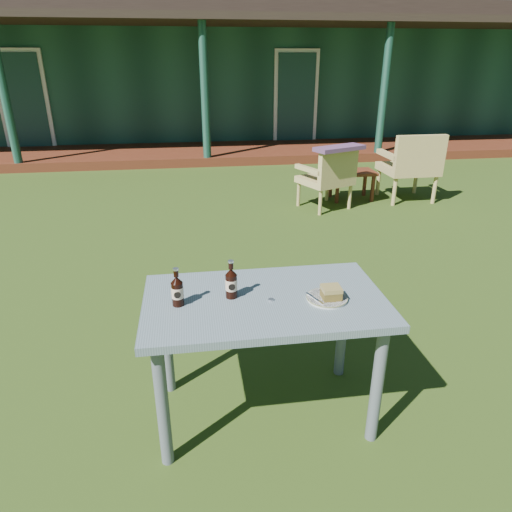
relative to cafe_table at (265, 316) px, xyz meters
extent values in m
plane|color=#334916|center=(0.00, 1.60, -0.62)|extent=(80.00, 80.00, 0.00)
cube|color=#184033|center=(0.00, 11.10, 0.68)|extent=(15.00, 6.00, 2.60)
cube|color=black|center=(0.00, 11.10, 2.13)|extent=(15.80, 6.80, 0.30)
cube|color=black|center=(0.00, 11.10, 2.53)|extent=(12.00, 3.50, 0.60)
cube|color=#562514|center=(0.00, 7.20, -0.54)|extent=(15.00, 1.80, 0.16)
cube|color=black|center=(0.00, 7.20, 1.83)|extent=(15.40, 2.00, 0.12)
cylinder|color=#184033|center=(-3.25, 6.40, 0.61)|extent=(0.14, 0.14, 2.45)
cylinder|color=#184033|center=(0.00, 6.40, 0.61)|extent=(0.14, 0.14, 2.45)
cylinder|color=#184033|center=(3.25, 6.40, 0.61)|extent=(0.14, 0.14, 2.45)
cube|color=white|center=(-3.50, 8.08, 0.38)|extent=(0.95, 0.06, 2.00)
cube|color=#193D38|center=(-3.50, 8.05, 0.38)|extent=(0.80, 0.04, 1.85)
cube|color=white|center=(2.00, 8.08, 0.38)|extent=(0.95, 0.06, 2.00)
cube|color=#193D38|center=(2.00, 8.05, 0.38)|extent=(0.80, 0.04, 1.85)
cube|color=slate|center=(0.00, 0.00, 0.08)|extent=(1.20, 0.70, 0.04)
cylinder|color=slate|center=(-0.52, -0.27, -0.28)|extent=(0.06, 0.06, 0.68)
cylinder|color=slate|center=(0.52, -0.27, -0.28)|extent=(0.06, 0.06, 0.68)
cylinder|color=slate|center=(-0.52, 0.27, -0.28)|extent=(0.06, 0.06, 0.68)
cylinder|color=slate|center=(0.52, 0.27, -0.28)|extent=(0.06, 0.06, 0.68)
cylinder|color=silver|center=(0.30, -0.06, 0.11)|extent=(0.20, 0.20, 0.01)
cylinder|color=olive|center=(0.30, -0.06, 0.11)|extent=(0.20, 0.20, 0.00)
cube|color=brown|center=(0.32, -0.07, 0.14)|extent=(0.09, 0.08, 0.04)
cube|color=olive|center=(0.32, -0.07, 0.17)|extent=(0.09, 0.09, 0.02)
cube|color=silver|center=(0.24, -0.07, 0.12)|extent=(0.06, 0.13, 0.00)
cylinder|color=black|center=(-0.16, 0.04, 0.16)|extent=(0.06, 0.06, 0.12)
cone|color=black|center=(-0.16, 0.04, 0.24)|extent=(0.06, 0.06, 0.03)
cylinder|color=black|center=(-0.16, 0.04, 0.27)|extent=(0.02, 0.02, 0.03)
cylinder|color=silver|center=(-0.16, 0.04, 0.30)|extent=(0.03, 0.03, 0.01)
cylinder|color=beige|center=(-0.16, 0.04, 0.17)|extent=(0.06, 0.06, 0.06)
cylinder|color=black|center=(-0.16, 0.01, 0.17)|extent=(0.03, 0.00, 0.03)
cylinder|color=black|center=(-0.42, -0.01, 0.16)|extent=(0.06, 0.06, 0.12)
cone|color=black|center=(-0.42, -0.01, 0.24)|extent=(0.06, 0.06, 0.03)
cylinder|color=black|center=(-0.42, -0.01, 0.27)|extent=(0.02, 0.02, 0.03)
cylinder|color=silver|center=(-0.42, -0.01, 0.29)|extent=(0.03, 0.03, 0.01)
cylinder|color=beige|center=(-0.42, -0.01, 0.17)|extent=(0.06, 0.06, 0.06)
cylinder|color=black|center=(-0.42, -0.03, 0.17)|extent=(0.03, 0.00, 0.03)
cylinder|color=silver|center=(0.03, -0.03, 0.11)|extent=(0.03, 0.03, 0.01)
cube|color=tan|center=(1.39, 3.65, -0.26)|extent=(0.75, 0.73, 0.08)
cube|color=tan|center=(1.49, 3.43, -0.02)|extent=(0.56, 0.30, 0.38)
cube|color=tan|center=(1.62, 3.77, -0.09)|extent=(0.26, 0.49, 0.05)
cube|color=tan|center=(1.15, 3.56, -0.09)|extent=(0.26, 0.49, 0.05)
cylinder|color=tan|center=(1.53, 3.95, -0.46)|extent=(0.05, 0.05, 0.32)
cylinder|color=tan|center=(1.08, 3.76, -0.46)|extent=(0.05, 0.05, 0.32)
cylinder|color=tan|center=(1.71, 3.54, -0.46)|extent=(0.05, 0.05, 0.32)
cylinder|color=tan|center=(1.26, 3.34, -0.46)|extent=(0.05, 0.05, 0.32)
cube|color=tan|center=(2.63, 3.87, -0.19)|extent=(0.69, 0.65, 0.10)
cube|color=tan|center=(2.63, 3.59, 0.08)|extent=(0.68, 0.10, 0.45)
cube|color=tan|center=(2.93, 3.89, 0.00)|extent=(0.08, 0.60, 0.06)
cube|color=tan|center=(2.32, 3.88, 0.00)|extent=(0.08, 0.60, 0.06)
cylinder|color=tan|center=(2.91, 4.14, -0.43)|extent=(0.05, 0.05, 0.38)
cylinder|color=tan|center=(2.33, 4.13, -0.43)|extent=(0.05, 0.05, 0.38)
cylinder|color=tan|center=(2.92, 3.60, -0.43)|extent=(0.05, 0.05, 0.38)
cylinder|color=tan|center=(2.34, 3.60, -0.43)|extent=(0.05, 0.05, 0.38)
cube|color=#5F3A5F|center=(1.49, 3.43, 0.19)|extent=(0.69, 0.48, 0.05)
cube|color=#562514|center=(1.88, 3.96, -0.24)|extent=(0.60, 0.40, 0.04)
cube|color=#562514|center=(1.63, 3.81, -0.44)|extent=(0.04, 0.04, 0.36)
cube|color=#562514|center=(2.13, 3.81, -0.44)|extent=(0.04, 0.04, 0.36)
cube|color=#562514|center=(1.63, 4.11, -0.44)|extent=(0.04, 0.04, 0.36)
cube|color=#562514|center=(2.13, 4.11, -0.44)|extent=(0.04, 0.04, 0.36)
camera|label=1|loc=(-0.33, -1.97, 1.20)|focal=32.00mm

